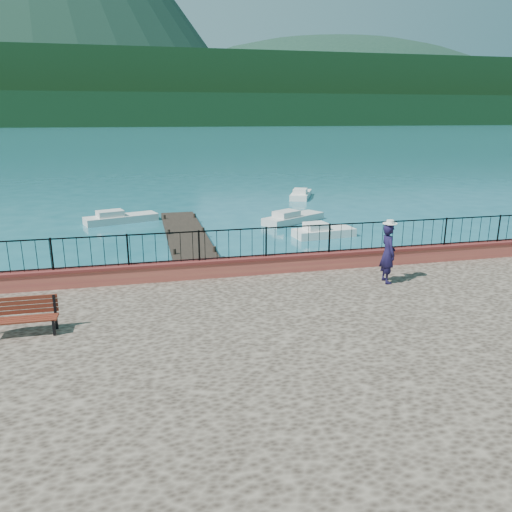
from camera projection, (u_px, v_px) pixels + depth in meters
name	position (u px, v px, depth m)	size (l,w,h in m)	color
ground	(310.00, 355.00, 13.53)	(2000.00, 2000.00, 0.00)	#19596B
promenade	(438.00, 493.00, 7.75)	(30.00, 20.00, 1.20)	#332821
parapet	(275.00, 264.00, 16.59)	(28.00, 0.46, 0.58)	#B55641
railing	(275.00, 242.00, 16.38)	(27.00, 0.05, 0.95)	black
dock	(190.00, 245.00, 24.29)	(2.00, 16.00, 0.30)	#2D231C
far_forest	(142.00, 110.00, 292.10)	(900.00, 60.00, 18.00)	black
foothills	(140.00, 91.00, 344.76)	(900.00, 120.00, 44.00)	black
companion_hill	(331.00, 120.00, 586.38)	(448.00, 384.00, 180.00)	#142D23
park_bench	(23.00, 324.00, 11.88)	(1.60, 0.54, 0.89)	black
person	(388.00, 253.00, 15.44)	(0.68, 0.45, 1.87)	#161032
hat	(390.00, 222.00, 15.17)	(0.44, 0.44, 0.12)	white
boat_1	(324.00, 229.00, 26.57)	(3.25, 1.30, 0.80)	silver
boat_2	(293.00, 216.00, 30.14)	(4.19, 1.30, 0.80)	silver
boat_3	(121.00, 216.00, 30.13)	(4.28, 1.30, 0.80)	silver
boat_5	(301.00, 193.00, 39.10)	(3.82, 1.30, 0.80)	silver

